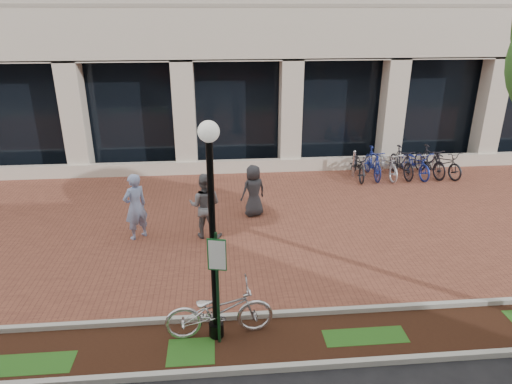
{
  "coord_description": "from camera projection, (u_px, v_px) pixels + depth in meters",
  "views": [
    {
      "loc": [
        -0.85,
        -12.18,
        5.87
      ],
      "look_at": [
        0.17,
        -0.8,
        1.29
      ],
      "focal_mm": 32.0,
      "sensor_mm": 36.0,
      "label": 1
    }
  ],
  "objects": [
    {
      "name": "ground",
      "position": [
        248.0,
        223.0,
        13.51
      ],
      "size": [
        120.0,
        120.0,
        0.0
      ],
      "primitive_type": "plane",
      "color": "black",
      "rests_on": "ground"
    },
    {
      "name": "brick_plaza",
      "position": [
        248.0,
        222.0,
        13.51
      ],
      "size": [
        40.0,
        9.0,
        0.01
      ],
      "primitive_type": "cube",
      "color": "brown",
      "rests_on": "ground"
    },
    {
      "name": "planting_strip",
      "position": [
        268.0,
        342.0,
        8.66
      ],
      "size": [
        40.0,
        1.5,
        0.01
      ],
      "primitive_type": "cube",
      "color": "black",
      "rests_on": "ground"
    },
    {
      "name": "curb_plaza_side",
      "position": [
        264.0,
        315.0,
        9.33
      ],
      "size": [
        40.0,
        0.12,
        0.12
      ],
      "primitive_type": "cube",
      "color": "#A6A59C",
      "rests_on": "ground"
    },
    {
      "name": "curb_street_side",
      "position": [
        273.0,
        368.0,
        7.94
      ],
      "size": [
        40.0,
        0.12,
        0.12
      ],
      "primitive_type": "cube",
      "color": "#A6A59C",
      "rests_on": "ground"
    },
    {
      "name": "parking_sign",
      "position": [
        217.0,
        275.0,
        8.09
      ],
      "size": [
        0.34,
        0.07,
        2.33
      ],
      "rotation": [
        0.0,
        0.0,
        -0.22
      ],
      "color": "#14381D",
      "rests_on": "ground"
    },
    {
      "name": "lamppost",
      "position": [
        212.0,
        225.0,
        7.93
      ],
      "size": [
        0.36,
        0.36,
        4.23
      ],
      "color": "black",
      "rests_on": "ground"
    },
    {
      "name": "locked_bicycle",
      "position": [
        219.0,
        310.0,
        8.68
      ],
      "size": [
        2.13,
        0.89,
        1.09
      ],
      "primitive_type": "imported",
      "rotation": [
        0.0,
        0.0,
        1.65
      ],
      "color": "silver",
      "rests_on": "ground"
    },
    {
      "name": "pedestrian_left",
      "position": [
        135.0,
        207.0,
        12.27
      ],
      "size": [
        0.81,
        0.78,
        1.87
      ],
      "primitive_type": "imported",
      "rotation": [
        0.0,
        0.0,
        3.84
      ],
      "color": "#899CCD",
      "rests_on": "ground"
    },
    {
      "name": "pedestrian_mid",
      "position": [
        205.0,
        206.0,
        12.38
      ],
      "size": [
        1.03,
        0.89,
        1.84
      ],
      "primitive_type": "imported",
      "rotation": [
        0.0,
        0.0,
        2.91
      ],
      "color": "slate",
      "rests_on": "ground"
    },
    {
      "name": "pedestrian_right",
      "position": [
        253.0,
        191.0,
        13.72
      ],
      "size": [
        0.92,
        0.79,
        1.6
      ],
      "primitive_type": "imported",
      "rotation": [
        0.0,
        0.0,
        3.57
      ],
      "color": "#2B2C31",
      "rests_on": "ground"
    },
    {
      "name": "bollard",
      "position": [
        354.0,
        163.0,
        17.03
      ],
      "size": [
        0.12,
        0.12,
        1.04
      ],
      "color": "silver",
      "rests_on": "ground"
    },
    {
      "name": "bike_rack_cluster",
      "position": [
        401.0,
        163.0,
        17.05
      ],
      "size": [
        4.27,
        2.06,
        1.14
      ],
      "rotation": [
        0.0,
        0.0,
        0.04
      ],
      "color": "black",
      "rests_on": "ground"
    }
  ]
}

